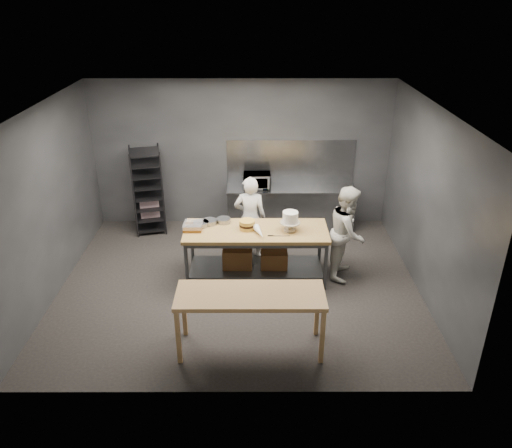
{
  "coord_description": "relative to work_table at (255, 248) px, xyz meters",
  "views": [
    {
      "loc": [
        0.27,
        -7.22,
        4.62
      ],
      "look_at": [
        0.29,
        0.18,
        1.05
      ],
      "focal_mm": 35.0,
      "sensor_mm": 36.0,
      "label": 1
    }
  ],
  "objects": [
    {
      "name": "work_table",
      "position": [
        0.0,
        0.0,
        0.0
      ],
      "size": [
        2.4,
        0.9,
        0.92
      ],
      "color": "olive",
      "rests_on": "ground"
    },
    {
      "name": "microwave",
      "position": [
        0.04,
        1.94,
        0.48
      ],
      "size": [
        0.54,
        0.37,
        0.3
      ],
      "primitive_type": "imported",
      "color": "black",
      "rests_on": "back_counter"
    },
    {
      "name": "offset_spatula",
      "position": [
        0.34,
        -0.24,
        0.35
      ],
      "size": [
        0.36,
        0.02,
        0.02
      ],
      "color": "slate",
      "rests_on": "work_table"
    },
    {
      "name": "cake_pans",
      "position": [
        -0.75,
        0.21,
        0.39
      ],
      "size": [
        0.62,
        0.39,
        0.07
      ],
      "color": "gray",
      "rests_on": "work_table"
    },
    {
      "name": "layer_cake",
      "position": [
        -0.13,
        0.01,
        0.43
      ],
      "size": [
        0.26,
        0.26,
        0.16
      ],
      "color": "gold",
      "rests_on": "work_table"
    },
    {
      "name": "chef_behind",
      "position": [
        -0.08,
        0.73,
        0.22
      ],
      "size": [
        0.6,
        0.41,
        1.58
      ],
      "primitive_type": "imported",
      "rotation": [
        0.0,
        0.0,
        3.08
      ],
      "color": "white",
      "rests_on": "ground"
    },
    {
      "name": "piping_bag",
      "position": [
        0.08,
        -0.22,
        0.41
      ],
      "size": [
        0.22,
        0.4,
        0.12
      ],
      "primitive_type": "cone",
      "rotation": [
        1.57,
        0.0,
        0.29
      ],
      "color": "white",
      "rests_on": "work_table"
    },
    {
      "name": "speed_rack",
      "position": [
        -2.15,
        1.86,
        0.28
      ],
      "size": [
        0.73,
        0.77,
        1.75
      ],
      "color": "black",
      "rests_on": "ground"
    },
    {
      "name": "chef_right",
      "position": [
        1.58,
        0.1,
        0.25
      ],
      "size": [
        0.83,
        0.94,
        1.64
      ],
      "primitive_type": "imported",
      "rotation": [
        0.0,
        0.0,
        1.27
      ],
      "color": "silver",
      "rests_on": "ground"
    },
    {
      "name": "splashback_panel",
      "position": [
        0.74,
        2.24,
        0.78
      ],
      "size": [
        2.6,
        0.02,
        0.9
      ],
      "primitive_type": "cube",
      "color": "slate",
      "rests_on": "back_counter"
    },
    {
      "name": "pastry_clamshells",
      "position": [
        -1.03,
        0.02,
        0.4
      ],
      "size": [
        0.32,
        0.34,
        0.11
      ],
      "color": "#9D641F",
      "rests_on": "work_table"
    },
    {
      "name": "back_wall",
      "position": [
        -0.26,
        2.26,
        0.93
      ],
      "size": [
        6.0,
        0.04,
        3.0
      ],
      "primitive_type": "cube",
      "color": "#4C4F54",
      "rests_on": "ground"
    },
    {
      "name": "ground",
      "position": [
        -0.26,
        -0.24,
        -0.57
      ],
      "size": [
        6.0,
        6.0,
        0.0
      ],
      "primitive_type": "plane",
      "color": "black",
      "rests_on": "ground"
    },
    {
      "name": "frosted_cake_stand",
      "position": [
        0.59,
        -0.04,
        0.56
      ],
      "size": [
        0.34,
        0.34,
        0.34
      ],
      "color": "#C0B299",
      "rests_on": "work_table"
    },
    {
      "name": "near_counter",
      "position": [
        -0.06,
        -1.88,
        0.24
      ],
      "size": [
        2.0,
        0.7,
        0.9
      ],
      "color": "olive",
      "rests_on": "ground"
    },
    {
      "name": "back_counter",
      "position": [
        0.74,
        1.94,
        -0.12
      ],
      "size": [
        2.6,
        0.6,
        0.9
      ],
      "color": "slate",
      "rests_on": "ground"
    }
  ]
}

